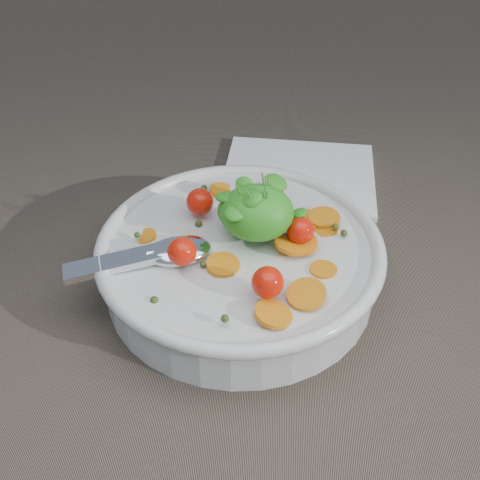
{
  "coord_description": "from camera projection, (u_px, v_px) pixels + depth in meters",
  "views": [
    {
      "loc": [
        0.0,
        -0.36,
        0.36
      ],
      "look_at": [
        -0.02,
        0.02,
        0.05
      ],
      "focal_mm": 45.0,
      "sensor_mm": 36.0,
      "label": 1
    }
  ],
  "objects": [
    {
      "name": "ground",
      "position": [
        260.0,
        303.0,
        0.5
      ],
      "size": [
        6.0,
        6.0,
        0.0
      ],
      "primitive_type": "plane",
      "color": "brown",
      "rests_on": "ground"
    },
    {
      "name": "bowl",
      "position": [
        240.0,
        260.0,
        0.5
      ],
      "size": [
        0.26,
        0.24,
        0.1
      ],
      "color": "silver",
      "rests_on": "ground"
    },
    {
      "name": "napkin",
      "position": [
        299.0,
        176.0,
        0.65
      ],
      "size": [
        0.17,
        0.15,
        0.01
      ],
      "primitive_type": "cube",
      "rotation": [
        0.0,
        0.0,
        -0.07
      ],
      "color": "white",
      "rests_on": "ground"
    }
  ]
}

